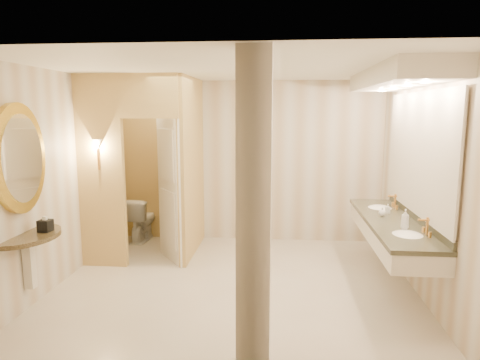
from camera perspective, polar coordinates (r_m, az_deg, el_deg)
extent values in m
plane|color=beige|center=(5.67, -0.71, -13.66)|extent=(4.50, 4.50, 0.00)
plane|color=white|center=(5.24, -0.77, 14.66)|extent=(4.50, 4.50, 0.00)
cube|color=beige|center=(7.26, 0.93, 2.46)|extent=(4.50, 0.02, 2.70)
cube|color=beige|center=(3.35, -4.37, -5.54)|extent=(4.50, 0.02, 2.70)
cube|color=beige|center=(5.96, -22.78, 0.27)|extent=(0.02, 4.00, 2.70)
cube|color=beige|center=(5.53, 23.14, -0.40)|extent=(0.02, 4.00, 2.70)
cube|color=#D6C270|center=(6.64, -6.48, 1.77)|extent=(0.10, 1.50, 2.70)
cube|color=#D6C270|center=(6.27, -18.02, 0.94)|extent=(0.65, 0.10, 2.70)
cube|color=#D6C270|center=(5.96, -12.00, 10.91)|extent=(0.80, 0.10, 0.60)
cube|color=beige|center=(6.32, -9.33, -1.41)|extent=(0.52, 0.67, 2.10)
cylinder|color=#C4893E|center=(6.18, -18.37, 2.68)|extent=(0.03, 0.03, 0.30)
cone|color=beige|center=(6.16, -18.46, 4.53)|extent=(0.14, 0.14, 0.14)
cube|color=beige|center=(5.67, 19.53, -6.38)|extent=(0.60, 2.42, 0.24)
cube|color=black|center=(5.64, 19.59, -5.21)|extent=(0.64, 2.46, 0.05)
cube|color=black|center=(5.70, 22.37, -4.50)|extent=(0.03, 2.42, 0.10)
ellipsoid|color=white|center=(5.03, 21.40, -7.26)|extent=(0.40, 0.44, 0.15)
cylinder|color=#C4893E|center=(5.06, 23.67, -5.79)|extent=(0.03, 0.03, 0.22)
ellipsoid|color=white|center=(6.26, 18.13, -3.91)|extent=(0.40, 0.44, 0.15)
cylinder|color=#C4893E|center=(6.28, 19.97, -2.75)|extent=(0.03, 0.03, 0.22)
cube|color=white|center=(5.57, 22.80, 3.32)|extent=(0.03, 2.42, 1.40)
cube|color=beige|center=(5.49, 20.59, 12.69)|extent=(0.75, 2.62, 0.22)
cylinder|color=black|center=(5.28, -26.89, -6.64)|extent=(0.91, 0.91, 0.05)
cube|color=beige|center=(5.35, -26.29, -9.78)|extent=(0.10, 0.10, 0.60)
cylinder|color=gold|center=(5.12, -27.39, 2.55)|extent=(0.07, 0.91, 0.91)
cylinder|color=white|center=(5.10, -27.01, 2.56)|extent=(0.02, 0.73, 0.73)
cube|color=beige|center=(3.53, 1.88, -4.77)|extent=(0.28, 0.28, 2.70)
cube|color=black|center=(5.24, -24.52, -5.56)|extent=(0.14, 0.14, 0.13)
imported|color=white|center=(7.55, -13.06, -5.06)|extent=(0.47, 0.76, 0.74)
imported|color=beige|center=(5.95, 19.10, -3.61)|extent=(0.05, 0.06, 0.12)
imported|color=silver|center=(5.76, 18.45, -4.02)|extent=(0.12, 0.12, 0.12)
imported|color=#C6B28C|center=(5.20, 21.15, -4.89)|extent=(0.11, 0.11, 0.23)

